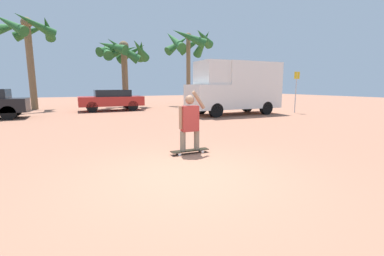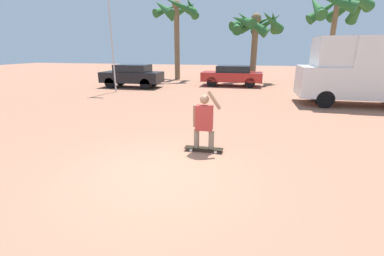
% 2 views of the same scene
% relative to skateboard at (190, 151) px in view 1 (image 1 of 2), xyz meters
% --- Properties ---
extents(ground_plane, '(80.00, 80.00, 0.00)m').
position_rel_skateboard_xyz_m(ground_plane, '(-0.75, -1.44, -0.08)').
color(ground_plane, '#A36B51').
extents(skateboard, '(1.00, 0.22, 0.09)m').
position_rel_skateboard_xyz_m(skateboard, '(0.00, 0.00, 0.00)').
color(skateboard, black).
rests_on(skateboard, ground_plane).
extents(person_skateboarder, '(0.72, 0.23, 1.51)m').
position_rel_skateboard_xyz_m(person_skateboarder, '(-0.00, -0.00, 0.79)').
color(person_skateboarder, gray).
rests_on(person_skateboarder, skateboard).
extents(camper_van, '(5.63, 2.17, 3.11)m').
position_rel_skateboard_xyz_m(camper_van, '(6.32, 7.31, 1.60)').
color(camper_van, black).
rests_on(camper_van, ground_plane).
extents(parked_car_red, '(4.25, 1.90, 1.44)m').
position_rel_skateboard_xyz_m(parked_car_red, '(-0.21, 12.84, 0.71)').
color(parked_car_red, black).
rests_on(parked_car_red, ground_plane).
extents(palm_tree_near_van, '(4.26, 4.57, 6.53)m').
position_rel_skateboard_xyz_m(palm_tree_near_van, '(6.77, 14.99, 5.25)').
color(palm_tree_near_van, brown).
rests_on(palm_tree_near_van, ground_plane).
extents(palm_tree_center_background, '(4.33, 4.30, 5.41)m').
position_rel_skateboard_xyz_m(palm_tree_center_background, '(1.21, 15.41, 4.26)').
color(palm_tree_center_background, brown).
rests_on(palm_tree_center_background, ground_plane).
extents(palm_tree_far_left, '(4.06, 4.11, 6.65)m').
position_rel_skateboard_xyz_m(palm_tree_far_left, '(-5.22, 16.14, 5.31)').
color(palm_tree_far_left, brown).
rests_on(palm_tree_far_left, ground_plane).
extents(street_sign, '(0.44, 0.06, 2.59)m').
position_rel_skateboard_xyz_m(street_sign, '(10.23, 6.34, 1.57)').
color(street_sign, '#B7B7BC').
rests_on(street_sign, ground_plane).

